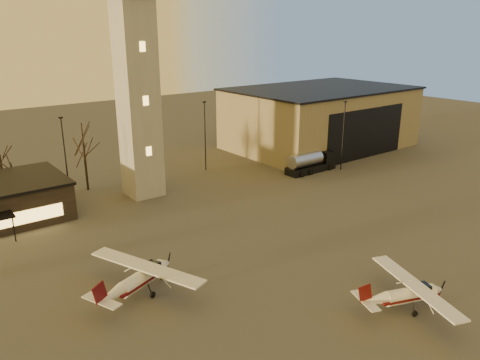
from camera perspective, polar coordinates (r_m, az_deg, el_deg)
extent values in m
plane|color=#3B3937|center=(38.10, 9.74, -13.83)|extent=(220.00, 220.00, 0.00)
cube|color=#989690|center=(57.44, -12.33, 9.66)|extent=(4.00, 4.00, 24.00)
cube|color=#8F7F5E|center=(83.32, 9.71, 7.43)|extent=(30.00, 20.00, 10.00)
cube|color=black|center=(82.55, 9.90, 10.94)|extent=(30.60, 20.60, 0.30)
cube|color=black|center=(77.23, 15.13, 5.47)|extent=(18.00, 0.10, 8.00)
cylinder|color=black|center=(59.66, -20.49, 2.35)|extent=(0.16, 0.16, 10.00)
cube|color=black|center=(58.60, -21.03, 7.11)|extent=(0.50, 0.25, 0.18)
cylinder|color=black|center=(67.95, -4.28, 5.26)|extent=(0.16, 0.16, 10.00)
cube|color=black|center=(67.02, -4.38, 9.48)|extent=(0.50, 0.25, 0.18)
cylinder|color=black|center=(69.67, 12.44, 5.21)|extent=(0.16, 0.16, 10.00)
cube|color=black|center=(68.77, 12.73, 9.31)|extent=(0.50, 0.25, 0.18)
cylinder|color=black|center=(64.62, -26.95, 0.47)|extent=(0.28, 0.28, 5.25)
cylinder|color=black|center=(62.88, -18.28, 1.53)|extent=(0.28, 0.28, 6.16)
cylinder|color=black|center=(68.11, -11.72, 2.78)|extent=(0.28, 0.28, 4.97)
cylinder|color=white|center=(37.88, 19.99, -13.02)|extent=(4.15, 2.47, 1.13)
cone|color=white|center=(39.23, 22.81, -12.25)|extent=(1.12, 1.29, 1.08)
cone|color=white|center=(36.26, 16.14, -13.85)|extent=(2.30, 1.63, 0.96)
cube|color=black|center=(38.18, 21.13, -12.22)|extent=(1.55, 1.32, 0.61)
cube|color=#4F0D0B|center=(37.81, 19.76, -13.14)|extent=(4.82, 2.75, 0.19)
cube|color=white|center=(37.79, 20.64, -11.99)|extent=(4.60, 9.43, 0.12)
cube|color=white|center=(35.83, 15.06, -14.00)|extent=(1.75, 2.97, 0.07)
cube|color=#4F0D0B|center=(35.47, 15.02, -13.19)|extent=(1.16, 0.49, 1.48)
cylinder|color=silver|center=(38.35, -11.80, -11.61)|extent=(4.66, 2.82, 1.27)
cone|color=silver|center=(40.05, -9.22, -10.09)|extent=(1.26, 1.45, 1.21)
cone|color=silver|center=(36.29, -15.45, -13.48)|extent=(2.58, 1.85, 1.08)
cube|color=black|center=(38.75, -10.85, -10.46)|extent=(1.74, 1.49, 0.69)
cube|color=#4E0B10|center=(38.25, -12.00, -11.79)|extent=(5.40, 3.14, 0.22)
cube|color=silver|center=(38.29, -11.38, -10.32)|extent=(5.26, 10.57, 0.14)
cube|color=silver|center=(35.74, -16.50, -13.92)|extent=(1.99, 3.33, 0.08)
cube|color=#4E0B10|center=(35.34, -16.72, -13.04)|extent=(1.30, 0.56, 1.66)
cube|color=black|center=(68.92, 8.60, 1.45)|extent=(8.19, 2.40, 1.06)
cube|color=black|center=(70.74, 10.40, 2.87)|extent=(1.95, 2.23, 1.73)
cube|color=black|center=(71.15, 10.79, 3.18)|extent=(0.12, 1.83, 0.96)
cylinder|color=#B3B3B8|center=(67.72, 7.97, 2.49)|extent=(5.40, 2.08, 2.02)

